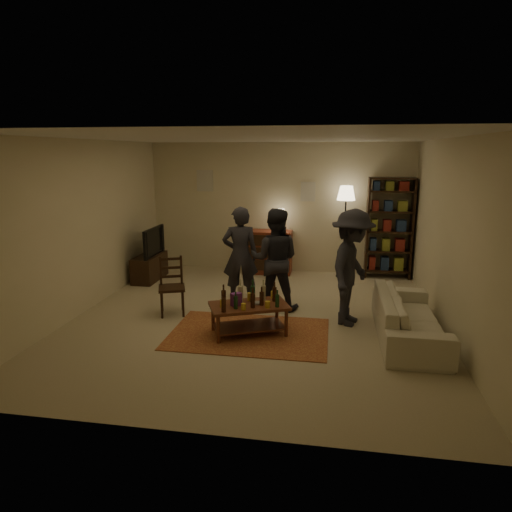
% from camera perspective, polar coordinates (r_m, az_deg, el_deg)
% --- Properties ---
extents(floor, '(6.00, 6.00, 0.00)m').
position_cam_1_polar(floor, '(7.10, -0.10, -7.77)').
color(floor, '#C6B793').
rests_on(floor, ground).
extents(room_shell, '(6.00, 6.00, 6.00)m').
position_cam_1_polar(room_shell, '(9.71, -0.92, 8.82)').
color(room_shell, beige).
rests_on(room_shell, ground).
extents(rug, '(2.20, 1.50, 0.01)m').
position_cam_1_polar(rug, '(6.51, -0.87, -9.66)').
color(rug, maroon).
rests_on(rug, ground).
extents(coffee_table, '(1.21, 0.96, 0.78)m').
position_cam_1_polar(coffee_table, '(6.38, -0.92, -6.46)').
color(coffee_table, brown).
rests_on(coffee_table, ground).
extents(dining_chair, '(0.51, 0.51, 0.92)m').
position_cam_1_polar(dining_chair, '(7.30, -10.51, -3.42)').
color(dining_chair, black).
rests_on(dining_chair, ground).
extents(tv_stand, '(0.40, 1.00, 1.06)m').
position_cam_1_polar(tv_stand, '(9.32, -13.17, -0.59)').
color(tv_stand, black).
rests_on(tv_stand, ground).
extents(dresser, '(1.00, 0.50, 1.36)m').
position_cam_1_polar(dresser, '(9.57, 1.50, 0.66)').
color(dresser, maroon).
rests_on(dresser, ground).
extents(bookshelf, '(0.90, 0.34, 2.02)m').
position_cam_1_polar(bookshelf, '(9.51, 16.31, 3.48)').
color(bookshelf, black).
rests_on(bookshelf, ground).
extents(floor_lamp, '(0.36, 0.36, 1.85)m').
position_cam_1_polar(floor_lamp, '(9.25, 11.18, 6.92)').
color(floor_lamp, black).
rests_on(floor_lamp, ground).
extents(sofa, '(0.81, 2.08, 0.61)m').
position_cam_1_polar(sofa, '(6.62, 18.56, -7.23)').
color(sofa, beige).
rests_on(sofa, ground).
extents(person_left, '(0.67, 0.51, 1.64)m').
position_cam_1_polar(person_left, '(7.60, -1.98, 0.07)').
color(person_left, '#26252C').
rests_on(person_left, ground).
extents(person_right, '(0.81, 0.63, 1.64)m').
position_cam_1_polar(person_right, '(7.31, 2.35, -0.43)').
color(person_right, '#23232A').
rests_on(person_right, ground).
extents(person_by_sofa, '(0.94, 1.25, 1.71)m').
position_cam_1_polar(person_by_sofa, '(6.78, 11.87, -1.45)').
color(person_by_sofa, '#24232A').
rests_on(person_by_sofa, ground).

